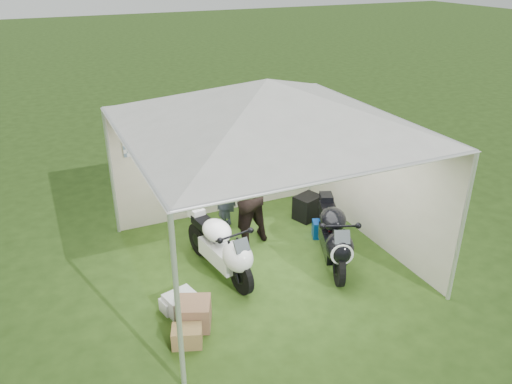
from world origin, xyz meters
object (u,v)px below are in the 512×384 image
crate_0 (181,303)px  crate_3 (187,336)px  crate_2 (171,305)px  equipment_box (307,207)px  paddock_stand (324,229)px  person_dark_jacket (242,193)px  motorcycle_white (222,247)px  canopy_tent (266,108)px  crate_1 (195,314)px  motorcycle_black (334,236)px  person_blue_jacket (224,188)px

crate_0 → crate_3: crate_0 is taller
crate_2 → crate_3: (0.00, -0.75, 0.03)m
equipment_box → crate_3: size_ratio=1.21×
paddock_stand → person_dark_jacket: (-1.38, 0.42, 0.80)m
person_dark_jacket → equipment_box: 1.65m
motorcycle_white → canopy_tent: bearing=-2.9°
paddock_stand → crate_1: 3.12m
canopy_tent → crate_1: 3.03m
motorcycle_black → crate_2: size_ratio=6.60×
crate_1 → crate_2: 0.49m
paddock_stand → crate_3: (-3.04, -1.62, -0.02)m
crate_2 → crate_3: bearing=-90.0°
motorcycle_black → person_dark_jacket: (-1.05, 1.22, 0.43)m
crate_3 → person_blue_jacket: bearing=59.6°
canopy_tent → person_blue_jacket: bearing=99.2°
crate_1 → crate_3: 0.38m
crate_1 → person_blue_jacket: bearing=60.1°
crate_0 → crate_1: bearing=-76.8°
equipment_box → crate_0: 3.42m
crate_0 → crate_2: bearing=153.3°
crate_2 → motorcycle_black: bearing=1.7°
equipment_box → crate_1: 3.55m
person_blue_jacket → equipment_box: size_ratio=3.48×
motorcycle_white → person_blue_jacket: person_blue_jacket is taller
paddock_stand → crate_3: size_ratio=1.04×
equipment_box → crate_2: size_ratio=1.72×
paddock_stand → person_dark_jacket: size_ratio=0.21×
motorcycle_white → crate_1: 1.27m
crate_2 → crate_3: 0.75m
crate_0 → canopy_tent: bearing=22.4°
motorcycle_black → person_dark_jacket: 1.67m
motorcycle_white → person_blue_jacket: (0.56, 1.36, 0.30)m
person_dark_jacket → canopy_tent: bearing=83.1°
canopy_tent → crate_2: (-1.75, -0.61, -2.48)m
motorcycle_black → crate_3: motorcycle_black is taller
person_blue_jacket → crate_3: (-1.54, -2.63, -0.68)m
crate_1 → paddock_stand: bearing=24.8°
motorcycle_white → motorcycle_black: bearing=-23.8°
canopy_tent → motorcycle_white: size_ratio=3.07×
crate_0 → person_blue_jacket: bearing=53.8°
motorcycle_white → paddock_stand: 2.12m
motorcycle_white → crate_1: (-0.77, -0.96, -0.32)m
person_dark_jacket → paddock_stand: bearing=148.5°
motorcycle_black → person_dark_jacket: size_ratio=0.94×
crate_1 → person_dark_jacket: bearing=50.1°
paddock_stand → person_dark_jacket: 1.65m
canopy_tent → crate_3: 3.30m
motorcycle_black → person_dark_jacket: person_dark_jacket is taller
paddock_stand → canopy_tent: bearing=-168.4°
person_dark_jacket → motorcycle_black: bearing=116.3°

